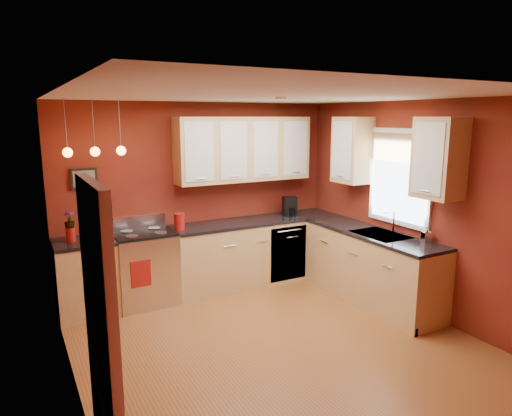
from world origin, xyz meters
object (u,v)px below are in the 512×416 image
sink (380,236)px  soap_pump (426,235)px  red_canister (179,221)px  coffee_maker (290,207)px  gas_range (145,267)px

sink → soap_pump: (0.19, -0.55, 0.12)m
sink → red_canister: bearing=145.9°
red_canister → coffee_maker: (1.75, 0.04, 0.02)m
soap_pump → gas_range: bearing=143.9°
red_canister → gas_range: bearing=174.5°
red_canister → soap_pump: bearing=-40.6°
sink → red_canister: sink is taller
sink → soap_pump: 0.59m
gas_range → sink: bearing=-29.8°
red_canister → soap_pump: red_canister is taller
gas_range → soap_pump: size_ratio=5.72×
red_canister → coffee_maker: coffee_maker is taller
soap_pump → sink: bearing=108.7°
gas_range → red_canister: bearing=-5.5°
red_canister → sink: bearing=-34.1°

